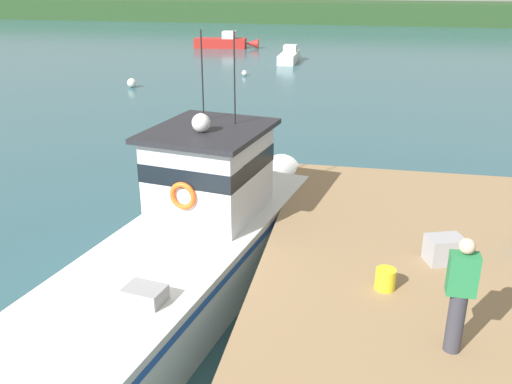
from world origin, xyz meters
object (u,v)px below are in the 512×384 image
(deckhand_by_the_boat, at_px, (460,294))
(mooring_buoy_inshore, at_px, (132,83))
(bait_bucket, at_px, (385,279))
(moored_boat_outer_mooring, at_px, (225,42))
(moored_boat_mid_harbor, at_px, (290,56))
(mooring_buoy_spare_mooring, at_px, (244,73))
(crate_stack_mid_dock, at_px, (444,249))
(main_fishing_boat, at_px, (197,233))

(deckhand_by_the_boat, relative_size, mooring_buoy_inshore, 3.33)
(deckhand_by_the_boat, xyz_separation_m, mooring_buoy_inshore, (-13.74, 21.68, -1.81))
(bait_bucket, relative_size, moored_boat_outer_mooring, 0.06)
(bait_bucket, height_order, moored_boat_mid_harbor, bait_bucket)
(deckhand_by_the_boat, bearing_deg, mooring_buoy_inshore, 122.37)
(deckhand_by_the_boat, distance_m, mooring_buoy_spare_mooring, 27.75)
(mooring_buoy_spare_mooring, bearing_deg, moored_boat_mid_harbor, 73.17)
(mooring_buoy_inshore, bearing_deg, crate_stack_mid_dock, -54.10)
(main_fishing_boat, bearing_deg, moored_boat_outer_mooring, 103.37)
(deckhand_by_the_boat, relative_size, mooring_buoy_spare_mooring, 4.97)
(bait_bucket, bearing_deg, main_fishing_boat, 154.55)
(mooring_buoy_spare_mooring, bearing_deg, bait_bucket, -72.80)
(deckhand_by_the_boat, xyz_separation_m, moored_boat_mid_harbor, (-6.72, 32.42, -1.68))
(crate_stack_mid_dock, xyz_separation_m, mooring_buoy_inshore, (-13.90, 19.20, -1.19))
(main_fishing_boat, distance_m, moored_boat_mid_harbor, 29.42)
(moored_boat_outer_mooring, height_order, mooring_buoy_inshore, moored_boat_outer_mooring)
(moored_boat_outer_mooring, distance_m, mooring_buoy_spare_mooring, 13.06)
(moored_boat_mid_harbor, height_order, mooring_buoy_inshore, moored_boat_mid_harbor)
(moored_boat_mid_harbor, bearing_deg, mooring_buoy_inshore, -123.19)
(moored_boat_outer_mooring, distance_m, moored_boat_mid_harbor, 8.76)
(bait_bucket, xyz_separation_m, deckhand_by_the_boat, (0.84, -1.39, 0.69))
(main_fishing_boat, relative_size, crate_stack_mid_dock, 16.61)
(main_fishing_boat, height_order, moored_boat_outer_mooring, main_fishing_boat)
(main_fishing_boat, distance_m, mooring_buoy_spare_mooring, 23.61)
(main_fishing_boat, bearing_deg, crate_stack_mid_dock, -7.59)
(deckhand_by_the_boat, bearing_deg, mooring_buoy_spare_mooring, 108.02)
(deckhand_by_the_boat, height_order, moored_boat_outer_mooring, deckhand_by_the_boat)
(moored_boat_mid_harbor, bearing_deg, bait_bucket, -79.28)
(main_fishing_boat, distance_m, deckhand_by_the_boat, 5.51)
(bait_bucket, bearing_deg, moored_boat_outer_mooring, 107.90)
(moored_boat_outer_mooring, bearing_deg, bait_bucket, -72.10)
(deckhand_by_the_boat, relative_size, moored_boat_mid_harbor, 0.38)
(main_fishing_boat, height_order, mooring_buoy_inshore, main_fishing_boat)
(main_fishing_boat, xyz_separation_m, mooring_buoy_spare_mooring, (-4.13, 23.23, -0.84))
(crate_stack_mid_dock, relative_size, bait_bucket, 1.76)
(main_fishing_boat, xyz_separation_m, bait_bucket, (3.59, -1.71, 0.36))
(mooring_buoy_spare_mooring, xyz_separation_m, mooring_buoy_inshore, (-5.18, -4.64, 0.08))
(crate_stack_mid_dock, height_order, mooring_buoy_spare_mooring, crate_stack_mid_dock)
(crate_stack_mid_dock, xyz_separation_m, deckhand_by_the_boat, (-0.15, -2.49, 0.63))
(bait_bucket, bearing_deg, crate_stack_mid_dock, 47.72)
(deckhand_by_the_boat, distance_m, moored_boat_outer_mooring, 40.77)
(crate_stack_mid_dock, distance_m, deckhand_by_the_boat, 2.57)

